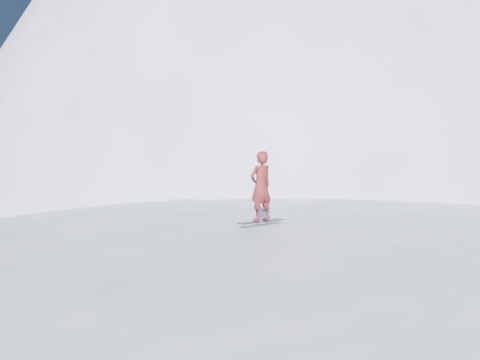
% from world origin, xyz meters
% --- Properties ---
extents(ground, '(400.00, 400.00, 0.00)m').
position_xyz_m(ground, '(0.00, 0.00, 0.00)').
color(ground, white).
rests_on(ground, ground).
extents(near_ridge, '(36.00, 28.00, 4.80)m').
position_xyz_m(near_ridge, '(1.00, 3.00, 0.00)').
color(near_ridge, white).
rests_on(near_ridge, ground).
extents(summit_peak, '(60.00, 56.00, 56.00)m').
position_xyz_m(summit_peak, '(22.00, 26.00, 0.00)').
color(summit_peak, white).
rests_on(summit_peak, ground).
extents(peak_shoulder, '(28.00, 24.00, 18.00)m').
position_xyz_m(peak_shoulder, '(10.00, 20.00, 0.00)').
color(peak_shoulder, white).
rests_on(peak_shoulder, ground).
extents(wind_bumps, '(16.00, 14.40, 1.00)m').
position_xyz_m(wind_bumps, '(-0.56, 2.12, 0.00)').
color(wind_bumps, white).
rests_on(wind_bumps, ground).
extents(snowboard, '(1.48, 0.36, 0.02)m').
position_xyz_m(snowboard, '(-2.50, -0.46, 2.41)').
color(snowboard, black).
rests_on(snowboard, near_ridge).
extents(snowboarder, '(0.72, 0.50, 1.90)m').
position_xyz_m(snowboarder, '(-2.50, -0.46, 3.37)').
color(snowboarder, maroon).
rests_on(snowboarder, snowboard).
extents(board_tracks, '(2.02, 5.95, 0.04)m').
position_xyz_m(board_tracks, '(-0.70, 4.33, 2.42)').
color(board_tracks, silver).
rests_on(board_tracks, ground).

